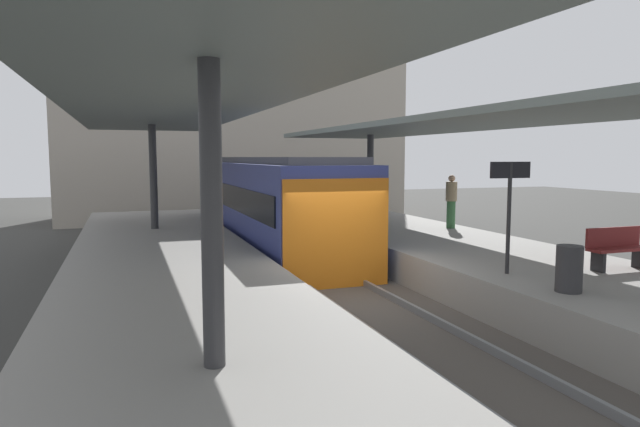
{
  "coord_description": "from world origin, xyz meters",
  "views": [
    {
      "loc": [
        -4.68,
        -10.92,
        3.3
      ],
      "look_at": [
        0.67,
        4.31,
        1.66
      ],
      "focal_mm": 31.31,
      "sensor_mm": 36.0,
      "label": 1
    }
  ],
  "objects_px": {
    "passenger_near_bench": "(451,201)",
    "platform_bench": "(617,247)",
    "litter_bin": "(569,269)",
    "commuter_train": "(276,205)",
    "platform_sign": "(510,192)"
  },
  "relations": [
    {
      "from": "platform_sign",
      "to": "commuter_train",
      "type": "bearing_deg",
      "value": 105.55
    },
    {
      "from": "litter_bin",
      "to": "passenger_near_bench",
      "type": "xyz_separation_m",
      "value": [
        2.85,
        8.14,
        0.5
      ]
    },
    {
      "from": "platform_bench",
      "to": "litter_bin",
      "type": "bearing_deg",
      "value": -152.94
    },
    {
      "from": "commuter_train",
      "to": "passenger_near_bench",
      "type": "bearing_deg",
      "value": -22.28
    },
    {
      "from": "passenger_near_bench",
      "to": "platform_bench",
      "type": "bearing_deg",
      "value": -93.93
    },
    {
      "from": "commuter_train",
      "to": "litter_bin",
      "type": "bearing_deg",
      "value": -76.67
    },
    {
      "from": "platform_bench",
      "to": "commuter_train",
      "type": "bearing_deg",
      "value": 117.91
    },
    {
      "from": "commuter_train",
      "to": "platform_bench",
      "type": "distance_m",
      "value": 10.3
    },
    {
      "from": "passenger_near_bench",
      "to": "platform_sign",
      "type": "bearing_deg",
      "value": -113.71
    },
    {
      "from": "passenger_near_bench",
      "to": "commuter_train",
      "type": "bearing_deg",
      "value": 157.72
    },
    {
      "from": "commuter_train",
      "to": "passenger_near_bench",
      "type": "height_order",
      "value": "commuter_train"
    },
    {
      "from": "commuter_train",
      "to": "platform_sign",
      "type": "height_order",
      "value": "commuter_train"
    },
    {
      "from": "litter_bin",
      "to": "passenger_near_bench",
      "type": "distance_m",
      "value": 8.64
    },
    {
      "from": "platform_bench",
      "to": "platform_sign",
      "type": "relative_size",
      "value": 0.63
    },
    {
      "from": "platform_bench",
      "to": "litter_bin",
      "type": "height_order",
      "value": "platform_bench"
    }
  ]
}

